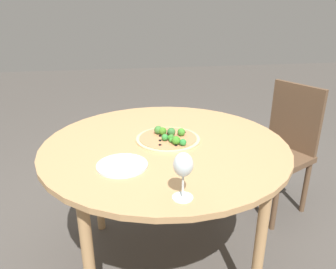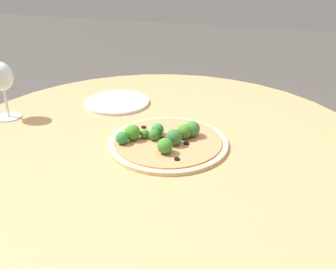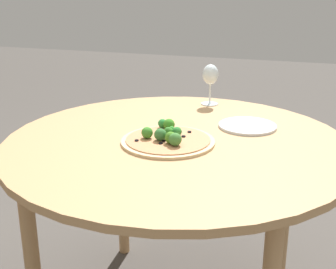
# 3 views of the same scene
# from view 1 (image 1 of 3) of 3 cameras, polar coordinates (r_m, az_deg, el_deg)

# --- Properties ---
(ground_plane) EXTENTS (12.00, 12.00, 0.00)m
(ground_plane) POSITION_cam_1_polar(r_m,az_deg,el_deg) (2.05, -0.47, -21.29)
(ground_plane) COLOR #4C4742
(dining_table) EXTENTS (1.21, 1.21, 0.76)m
(dining_table) POSITION_cam_1_polar(r_m,az_deg,el_deg) (1.65, -0.54, -3.86)
(dining_table) COLOR tan
(dining_table) RESTS_ON ground_plane
(chair) EXTENTS (0.54, 0.54, 0.90)m
(chair) POSITION_cam_1_polar(r_m,az_deg,el_deg) (2.40, 19.17, -1.90)
(chair) COLOR brown
(chair) RESTS_ON ground_plane
(pizza) EXTENTS (0.32, 0.32, 0.06)m
(pizza) POSITION_cam_1_polar(r_m,az_deg,el_deg) (1.65, 0.10, -0.55)
(pizza) COLOR #DBBC89
(pizza) RESTS_ON dining_table
(wine_glass) EXTENTS (0.08, 0.08, 0.18)m
(wine_glass) POSITION_cam_1_polar(r_m,az_deg,el_deg) (1.13, 2.67, -5.58)
(wine_glass) COLOR silver
(wine_glass) RESTS_ON dining_table
(plate_near) EXTENTS (0.22, 0.22, 0.01)m
(plate_near) POSITION_cam_1_polar(r_m,az_deg,el_deg) (1.41, -7.99, -5.33)
(plate_near) COLOR silver
(plate_near) RESTS_ON dining_table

